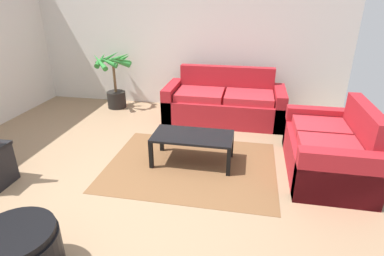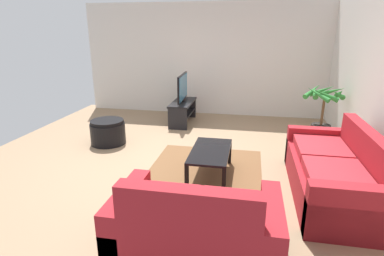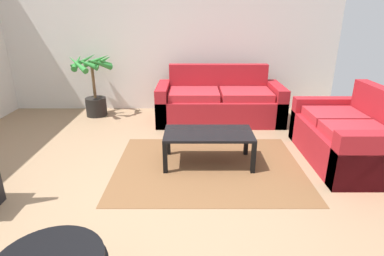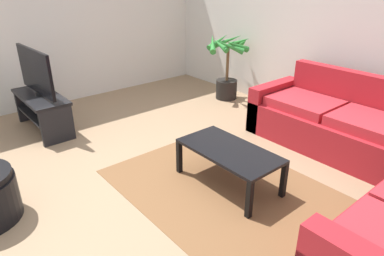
% 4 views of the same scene
% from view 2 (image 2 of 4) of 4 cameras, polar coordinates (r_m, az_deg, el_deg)
% --- Properties ---
extents(ground_plane, '(6.60, 6.60, 0.00)m').
position_cam_2_polar(ground_plane, '(5.22, -3.15, -5.45)').
color(ground_plane, '#937556').
extents(wall_left, '(0.06, 6.00, 2.70)m').
position_cam_2_polar(wall_left, '(7.78, 2.14, 12.50)').
color(wall_left, silver).
rests_on(wall_left, ground).
extents(couch_main, '(2.06, 0.90, 0.90)m').
position_cam_2_polar(couch_main, '(4.35, 24.71, -7.74)').
color(couch_main, maroon).
rests_on(couch_main, ground).
extents(couch_loveseat, '(0.90, 1.52, 0.90)m').
position_cam_2_polar(couch_loveseat, '(2.98, 0.69, -18.31)').
color(couch_loveseat, maroon).
rests_on(couch_loveseat, ground).
extents(tv_stand, '(1.10, 0.45, 0.50)m').
position_cam_2_polar(tv_stand, '(7.05, -1.73, 3.53)').
color(tv_stand, black).
rests_on(tv_stand, ground).
extents(tv, '(1.04, 0.10, 0.62)m').
position_cam_2_polar(tv, '(6.95, -1.74, 7.55)').
color(tv, black).
rests_on(tv, tv_stand).
extents(coffee_table, '(1.05, 0.54, 0.40)m').
position_cam_2_polar(coffee_table, '(4.46, 3.44, -4.72)').
color(coffee_table, black).
rests_on(coffee_table, ground).
extents(area_rug, '(2.20, 1.70, 0.01)m').
position_cam_2_polar(area_rug, '(4.61, 2.12, -8.64)').
color(area_rug, brown).
rests_on(area_rug, ground).
extents(potted_palm, '(0.77, 0.78, 1.09)m').
position_cam_2_polar(potted_palm, '(6.33, 23.04, 2.40)').
color(potted_palm, black).
rests_on(potted_palm, ground).
extents(ottoman, '(0.64, 0.64, 0.46)m').
position_cam_2_polar(ottoman, '(5.98, -15.33, -0.72)').
color(ottoman, black).
rests_on(ottoman, ground).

